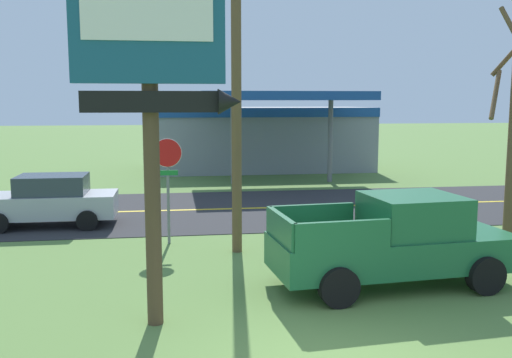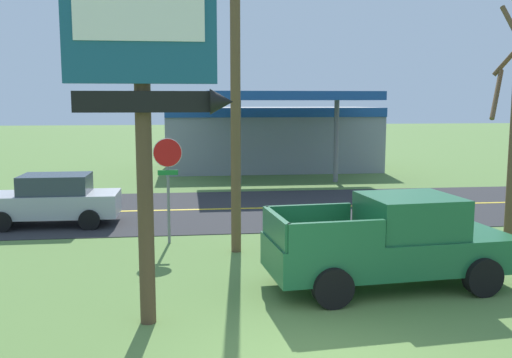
# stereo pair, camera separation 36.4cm
# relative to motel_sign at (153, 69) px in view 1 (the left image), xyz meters

# --- Properties ---
(road_asphalt) EXTENTS (140.00, 8.00, 0.02)m
(road_asphalt) POSITION_rel_motel_sign_xyz_m (2.59, 10.78, -4.47)
(road_asphalt) COLOR #2B2B2D
(road_asphalt) RESTS_ON ground
(road_centre_line) EXTENTS (126.00, 0.20, 0.01)m
(road_centre_line) POSITION_rel_motel_sign_xyz_m (2.59, 10.78, -4.46)
(road_centre_line) COLOR gold
(road_centre_line) RESTS_ON road_asphalt
(motel_sign) EXTENTS (2.81, 0.54, 6.57)m
(motel_sign) POSITION_rel_motel_sign_xyz_m (0.00, 0.00, 0.00)
(motel_sign) COLOR brown
(motel_sign) RESTS_ON ground
(stop_sign) EXTENTS (0.80, 0.08, 2.95)m
(stop_sign) POSITION_rel_motel_sign_xyz_m (0.15, 5.94, -2.46)
(stop_sign) COLOR slate
(stop_sign) RESTS_ON ground
(utility_pole) EXTENTS (1.89, 0.26, 8.94)m
(utility_pole) POSITION_rel_motel_sign_xyz_m (1.94, 4.82, 0.29)
(utility_pole) COLOR brown
(utility_pole) RESTS_ON ground
(gas_station) EXTENTS (12.00, 11.50, 4.40)m
(gas_station) POSITION_rel_motel_sign_xyz_m (5.58, 23.01, -2.54)
(gas_station) COLOR gray
(gas_station) RESTS_ON ground
(pickup_green_parked_on_lawn) EXTENTS (5.35, 2.59, 1.96)m
(pickup_green_parked_on_lawn) POSITION_rel_motel_sign_xyz_m (5.00, 1.56, -3.52)
(pickup_green_parked_on_lawn) COLOR #1E6038
(pickup_green_parked_on_lawn) RESTS_ON ground
(car_silver_near_lane) EXTENTS (4.20, 2.00, 1.64)m
(car_silver_near_lane) POSITION_rel_motel_sign_xyz_m (-3.60, 8.78, -3.65)
(car_silver_near_lane) COLOR #A8AAAF
(car_silver_near_lane) RESTS_ON ground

